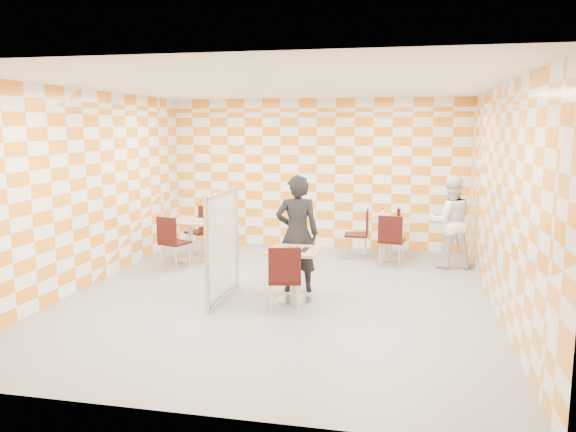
% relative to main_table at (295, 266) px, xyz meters
% --- Properties ---
extents(room_shell, '(7.00, 7.00, 7.00)m').
position_rel_main_table_xyz_m(room_shell, '(-0.28, 0.76, 0.99)').
color(room_shell, gray).
rests_on(room_shell, ground).
extents(main_table, '(0.70, 0.70, 0.75)m').
position_rel_main_table_xyz_m(main_table, '(0.00, 0.00, 0.00)').
color(main_table, tan).
rests_on(main_table, ground).
extents(second_table, '(0.70, 0.70, 0.75)m').
position_rel_main_table_xyz_m(second_table, '(1.25, 2.84, 0.00)').
color(second_table, tan).
rests_on(second_table, ground).
extents(empty_table, '(0.70, 0.70, 0.75)m').
position_rel_main_table_xyz_m(empty_table, '(-2.33, 1.97, 0.00)').
color(empty_table, tan).
rests_on(empty_table, ground).
extents(chair_main_front, '(0.50, 0.51, 0.92)m').
position_rel_main_table_xyz_m(chair_main_front, '(-0.01, -0.61, 0.04)').
color(chair_main_front, black).
rests_on(chair_main_front, ground).
extents(chair_second_front, '(0.48, 0.49, 0.92)m').
position_rel_main_table_xyz_m(chair_second_front, '(1.27, 2.27, 0.04)').
color(chair_second_front, black).
rests_on(chair_second_front, ground).
extents(chair_second_side, '(0.44, 0.43, 0.92)m').
position_rel_main_table_xyz_m(chair_second_side, '(0.71, 2.81, 0.04)').
color(chair_second_side, black).
rests_on(chair_second_side, ground).
extents(chair_empty_near, '(0.54, 0.54, 0.92)m').
position_rel_main_table_xyz_m(chair_empty_near, '(-2.43, 1.34, 0.04)').
color(chair_empty_near, black).
rests_on(chair_empty_near, ground).
extents(chair_empty_far, '(0.56, 0.56, 0.92)m').
position_rel_main_table_xyz_m(chair_empty_far, '(-2.30, 2.56, 0.04)').
color(chair_empty_far, black).
rests_on(chair_empty_far, ground).
extents(partition, '(0.08, 1.38, 1.55)m').
position_rel_main_table_xyz_m(partition, '(-1.02, -0.09, 0.28)').
color(partition, white).
rests_on(partition, ground).
extents(man_dark, '(0.71, 0.54, 1.75)m').
position_rel_main_table_xyz_m(man_dark, '(-0.06, 0.51, 0.37)').
color(man_dark, black).
rests_on(man_dark, ground).
extents(man_white, '(0.90, 0.76, 1.62)m').
position_rel_main_table_xyz_m(man_white, '(2.27, 2.46, 0.30)').
color(man_white, white).
rests_on(man_white, ground).
extents(pizza_on_foil, '(0.40, 0.40, 0.04)m').
position_rel_main_table_xyz_m(pizza_on_foil, '(-0.00, -0.02, 0.26)').
color(pizza_on_foil, silver).
rests_on(pizza_on_foil, main_table).
extents(sport_bottle, '(0.06, 0.06, 0.20)m').
position_rel_main_table_xyz_m(sport_bottle, '(1.09, 2.96, 0.33)').
color(sport_bottle, white).
rests_on(sport_bottle, second_table).
extents(soda_bottle, '(0.07, 0.07, 0.23)m').
position_rel_main_table_xyz_m(soda_bottle, '(1.38, 2.91, 0.34)').
color(soda_bottle, black).
rests_on(soda_bottle, second_table).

